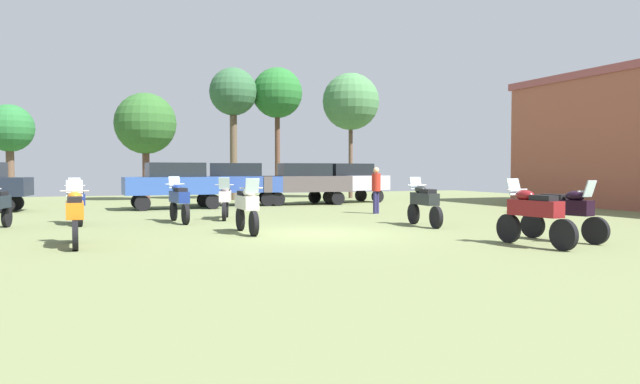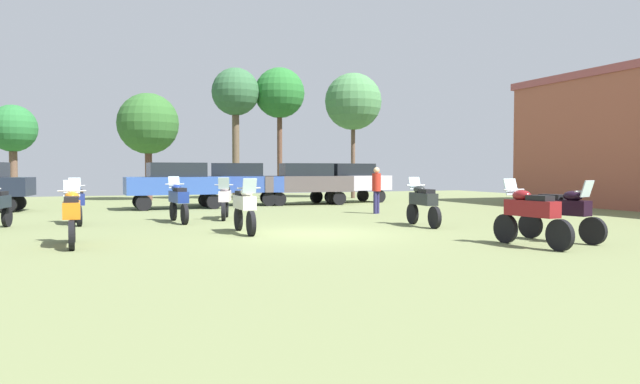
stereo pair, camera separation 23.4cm
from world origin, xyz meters
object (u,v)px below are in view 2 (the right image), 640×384
object	(u,v)px
car_4	(177,182)
tree_6	(235,94)
motorcycle_8	(562,211)
tree_3	(148,124)
car_2	(348,180)
tree_2	(353,102)
motorcycle_7	(225,198)
person_1	(376,186)
motorcycle_5	(72,214)
car_3	(306,180)
tree_5	(13,130)
motorcycle_10	(531,213)
motorcycle_4	(178,200)
motorcycle_11	(423,202)
car_1	(237,181)
motorcycle_1	(77,202)
tree_7	(280,94)
motorcycle_2	(245,206)

from	to	relation	value
car_4	tree_6	world-z (taller)	tree_6
motorcycle_8	tree_3	bearing A→B (deg)	-86.44
car_2	tree_2	bearing A→B (deg)	-38.21
motorcycle_7	person_1	world-z (taller)	person_1
motorcycle_5	tree_2	bearing A→B (deg)	49.36
car_3	motorcycle_5	bearing A→B (deg)	147.61
person_1	tree_5	distance (m)	18.63
motorcycle_10	tree_3	distance (m)	24.42
motorcycle_4	motorcycle_11	world-z (taller)	motorcycle_4
motorcycle_10	car_2	bearing A→B (deg)	73.54
motorcycle_10	car_1	world-z (taller)	car_1
motorcycle_11	tree_5	world-z (taller)	tree_5
car_1	tree_3	bearing A→B (deg)	40.03
motorcycle_8	tree_2	size ratio (longest dim) A/B	0.30
motorcycle_1	motorcycle_8	distance (m)	14.11
car_1	car_4	bearing A→B (deg)	126.63
car_2	tree_6	distance (m)	8.26
tree_2	tree_7	world-z (taller)	tree_7
motorcycle_4	car_3	xyz separation A→B (m)	(7.12, 7.59, 0.44)
car_4	tree_5	bearing A→B (deg)	45.22
car_1	motorcycle_8	bearing A→B (deg)	-155.09
motorcycle_11	car_3	xyz separation A→B (m)	(0.38, 11.53, 0.44)
motorcycle_11	tree_6	distance (m)	17.98
tree_2	car_1	bearing A→B (deg)	-150.49
motorcycle_7	person_1	xyz separation A→B (m)	(6.00, 0.36, 0.34)
car_2	motorcycle_10	bearing A→B (deg)	158.52
motorcycle_1	motorcycle_7	bearing A→B (deg)	-3.14
motorcycle_8	tree_7	distance (m)	22.25
tree_7	motorcycle_5	bearing A→B (deg)	-120.01
motorcycle_1	motorcycle_10	size ratio (longest dim) A/B	0.93
person_1	tree_2	xyz separation A→B (m)	(4.21, 11.56, 4.62)
motorcycle_7	car_3	size ratio (longest dim) A/B	0.47
tree_3	tree_5	distance (m)	6.65
car_4	tree_6	xyz separation A→B (m)	(4.13, 6.52, 4.71)
car_4	tree_5	size ratio (longest dim) A/B	0.89
motorcycle_2	motorcycle_11	xyz separation A→B (m)	(5.53, 0.02, -0.00)
motorcycle_11	car_3	size ratio (longest dim) A/B	0.48
motorcycle_1	motorcycle_8	world-z (taller)	motorcycle_8
car_4	person_1	size ratio (longest dim) A/B	2.42
tree_3	person_1	bearing A→B (deg)	-61.18
motorcycle_10	car_3	world-z (taller)	car_3
car_2	car_3	world-z (taller)	same
tree_2	tree_5	distance (m)	18.19
motorcycle_4	motorcycle_8	size ratio (longest dim) A/B	1.01
tree_6	car_3	bearing A→B (deg)	-68.98
motorcycle_4	motorcycle_1	bearing A→B (deg)	166.15
motorcycle_2	tree_5	world-z (taller)	tree_5
tree_3	tree_5	world-z (taller)	tree_3
person_1	tree_6	distance (m)	13.30
motorcycle_1	motorcycle_2	distance (m)	6.17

